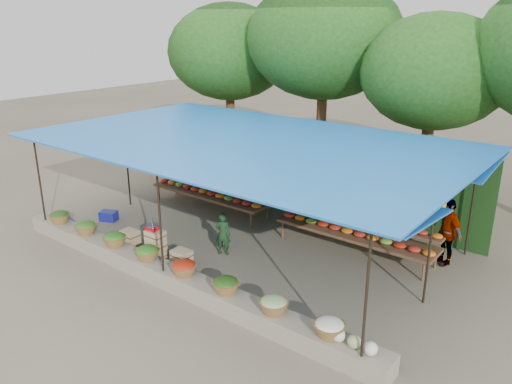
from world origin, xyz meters
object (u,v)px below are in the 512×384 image
Objects in this scene: blue_crate_back at (109,216)px; crate_counter at (155,248)px; vendor_seated at (223,234)px; blue_crate_front at (67,225)px; weighing_scale at (153,227)px.

crate_counter is at bearing -39.72° from blue_crate_back.
vendor_seated is at bearing -18.76° from blue_crate_back.
blue_crate_front is (-4.55, -1.55, -0.41)m from vendor_seated.
crate_counter is 1.70m from vendor_seated.
blue_crate_back is at bearing -17.26° from vendor_seated.
crate_counter is 7.45× the size of weighing_scale.
vendor_seated reaches higher than crate_counter.
crate_counter is at bearing 24.73° from vendor_seated.
blue_crate_back is at bearing 164.58° from crate_counter.
blue_crate_back is (-3.04, 0.84, -0.17)m from crate_counter.
blue_crate_front is 1.21m from blue_crate_back.
vendor_seated reaches higher than blue_crate_back.
crate_counter is 2.12× the size of vendor_seated.
vendor_seated is 2.33× the size of blue_crate_front.
blue_crate_back is (-2.98, 0.84, -0.70)m from weighing_scale.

